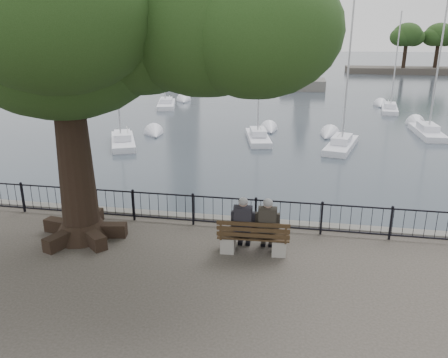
% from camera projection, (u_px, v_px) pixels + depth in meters
% --- Properties ---
extents(harbor, '(260.00, 260.00, 1.20)m').
position_uv_depth(harbor, '(227.00, 234.00, 14.49)').
color(harbor, '#5A5752').
rests_on(harbor, ground).
extents(railing, '(22.06, 0.06, 1.00)m').
position_uv_depth(railing, '(224.00, 210.00, 13.69)').
color(railing, black).
rests_on(railing, ground).
extents(bench, '(2.00, 0.69, 1.04)m').
position_uv_depth(bench, '(253.00, 241.00, 12.09)').
color(bench, gray).
rests_on(bench, ground).
extents(person_left, '(0.50, 0.83, 1.66)m').
position_uv_depth(person_left, '(243.00, 226.00, 12.11)').
color(person_left, black).
rests_on(person_left, ground).
extents(person_right, '(0.50, 0.83, 1.66)m').
position_uv_depth(person_right, '(267.00, 227.00, 12.02)').
color(person_right, black).
rests_on(person_right, ground).
extents(tree, '(11.77, 8.22, 9.61)m').
position_uv_depth(tree, '(94.00, 13.00, 11.22)').
color(tree, black).
rests_on(tree, ground).
extents(lighthouse, '(9.37, 9.37, 28.86)m').
position_uv_depth(lighthouse, '(180.00, 0.00, 69.08)').
color(lighthouse, '#5A5752').
rests_on(lighthouse, ground).
extents(lion_monument, '(5.73, 5.73, 8.51)m').
position_uv_depth(lion_monument, '(304.00, 73.00, 57.50)').
color(lion_monument, '#5A5752').
rests_on(lion_monument, ground).
extents(sailboat_a, '(3.38, 5.20, 9.05)m').
position_uv_depth(sailboat_a, '(123.00, 140.00, 28.49)').
color(sailboat_a, white).
rests_on(sailboat_a, ground).
extents(sailboat_b, '(2.31, 5.01, 9.97)m').
position_uv_depth(sailboat_b, '(258.00, 136.00, 29.60)').
color(sailboat_b, white).
rests_on(sailboat_b, ground).
extents(sailboat_c, '(2.58, 5.24, 9.37)m').
position_uv_depth(sailboat_c, '(341.00, 144.00, 27.54)').
color(sailboat_c, white).
rests_on(sailboat_c, ground).
extents(sailboat_d, '(1.57, 5.32, 9.38)m').
position_uv_depth(sailboat_d, '(427.00, 131.00, 31.19)').
color(sailboat_d, white).
rests_on(sailboat_d, ground).
extents(sailboat_e, '(3.04, 5.98, 13.72)m').
position_uv_depth(sailboat_e, '(166.00, 103.00, 43.78)').
color(sailboat_e, white).
rests_on(sailboat_e, ground).
extents(sailboat_g, '(2.03, 5.08, 9.02)m').
position_uv_depth(sailboat_g, '(390.00, 108.00, 40.94)').
color(sailboat_g, white).
rests_on(sailboat_g, ground).
extents(far_shore, '(30.00, 8.60, 9.18)m').
position_uv_depth(far_shore, '(435.00, 52.00, 80.46)').
color(far_shore, '#37322C').
rests_on(far_shore, ground).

